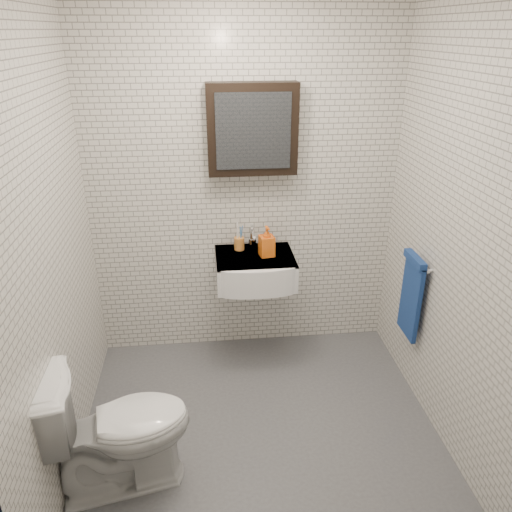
% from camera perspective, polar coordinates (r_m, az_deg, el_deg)
% --- Properties ---
extents(ground, '(2.20, 2.00, 0.01)m').
position_cam_1_polar(ground, '(3.34, 0.47, -19.00)').
color(ground, '#4B4D53').
rests_on(ground, ground).
extents(room_shell, '(2.22, 2.02, 2.51)m').
position_cam_1_polar(room_shell, '(2.57, 0.58, 5.40)').
color(room_shell, silver).
rests_on(room_shell, ground).
extents(washbasin, '(0.55, 0.50, 0.20)m').
position_cam_1_polar(washbasin, '(3.52, -0.06, -1.62)').
color(washbasin, white).
rests_on(washbasin, room_shell).
extents(faucet, '(0.06, 0.20, 0.15)m').
position_cam_1_polar(faucet, '(3.63, -0.40, 2.02)').
color(faucet, silver).
rests_on(faucet, washbasin).
extents(mirror_cabinet, '(0.60, 0.15, 0.60)m').
position_cam_1_polar(mirror_cabinet, '(3.41, -0.43, 14.25)').
color(mirror_cabinet, black).
rests_on(mirror_cabinet, room_shell).
extents(towel_rail, '(0.09, 0.30, 0.58)m').
position_cam_1_polar(towel_rail, '(3.45, 17.36, -4.03)').
color(towel_rail, silver).
rests_on(towel_rail, room_shell).
extents(toothbrush_cup, '(0.10, 0.10, 0.20)m').
position_cam_1_polar(toothbrush_cup, '(3.60, -1.93, 1.52)').
color(toothbrush_cup, '#C67A31').
rests_on(toothbrush_cup, washbasin).
extents(soap_bottle, '(0.11, 0.12, 0.22)m').
position_cam_1_polar(soap_bottle, '(3.48, 1.24, 1.70)').
color(soap_bottle, orange).
rests_on(soap_bottle, washbasin).
extents(toilet, '(0.83, 0.58, 0.78)m').
position_cam_1_polar(toilet, '(2.88, -15.59, -18.32)').
color(toilet, white).
rests_on(toilet, ground).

